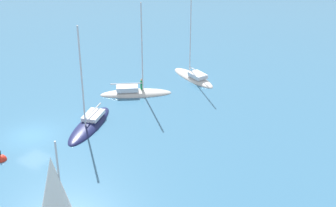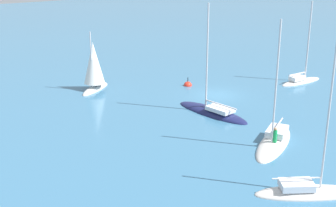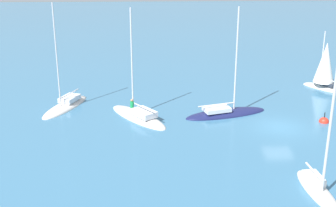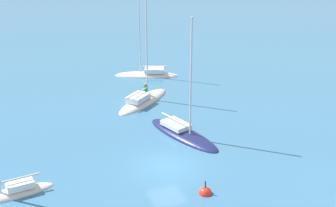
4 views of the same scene
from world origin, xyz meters
TOP-DOWN VIEW (x-y plane):
  - ground_plane at (0.00, 0.00)m, footprint 160.00×160.00m
  - yacht at (-4.26, 3.17)m, footprint 8.18×4.27m
  - sailboat at (7.35, 10.35)m, footprint 3.97×4.36m
  - sloop at (-12.23, 2.57)m, footprint 6.21×7.19m
  - sailboat_1 at (-19.32, 5.62)m, footprint 4.54×7.08m
  - channel_buoy at (4.19, 1.00)m, footprint 0.89×0.89m

SIDE VIEW (x-z plane):
  - ground_plane at x=0.00m, z-range 0.00..0.00m
  - channel_buoy at x=4.19m, z-range -0.67..0.68m
  - yacht at x=-4.26m, z-range -5.02..5.27m
  - sailboat_1 at x=-19.32m, z-range -5.11..5.36m
  - sloop at x=-12.23m, z-range -5.01..5.29m
  - sailboat at x=7.35m, z-range -1.05..5.60m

